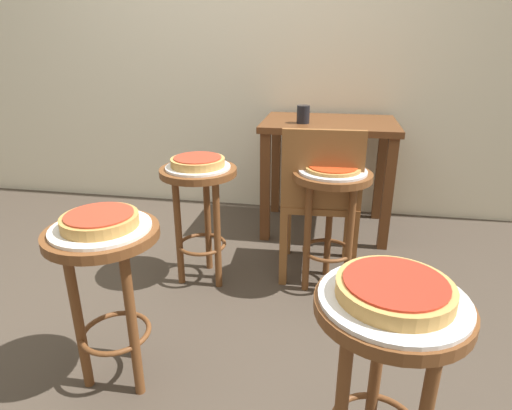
% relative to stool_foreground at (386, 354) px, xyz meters
% --- Properties ---
extents(ground_plane, '(6.00, 6.00, 0.00)m').
position_rel_stool_foreground_xyz_m(ground_plane, '(-0.86, 0.62, -0.48)').
color(ground_plane, '#42382D').
extents(back_wall, '(6.00, 0.10, 3.00)m').
position_rel_stool_foreground_xyz_m(back_wall, '(-0.86, 2.27, 1.02)').
color(back_wall, beige).
rests_on(back_wall, ground_plane).
extents(stool_foreground, '(0.39, 0.39, 0.64)m').
position_rel_stool_foreground_xyz_m(stool_foreground, '(0.00, 0.00, 0.00)').
color(stool_foreground, brown).
rests_on(stool_foreground, ground_plane).
extents(serving_plate_foreground, '(0.37, 0.37, 0.01)m').
position_rel_stool_foreground_xyz_m(serving_plate_foreground, '(0.00, -0.00, 0.17)').
color(serving_plate_foreground, silver).
rests_on(serving_plate_foreground, stool_foreground).
extents(pizza_foreground, '(0.29, 0.29, 0.05)m').
position_rel_stool_foreground_xyz_m(pizza_foreground, '(0.00, -0.00, 0.20)').
color(pizza_foreground, tan).
rests_on(pizza_foreground, serving_plate_foreground).
extents(stool_middle, '(0.39, 0.39, 0.64)m').
position_rel_stool_foreground_xyz_m(stool_middle, '(-0.93, 0.27, 0.00)').
color(stool_middle, brown).
rests_on(stool_middle, ground_plane).
extents(serving_plate_middle, '(0.34, 0.34, 0.01)m').
position_rel_stool_foreground_xyz_m(serving_plate_middle, '(-0.93, 0.27, 0.17)').
color(serving_plate_middle, white).
rests_on(serving_plate_middle, stool_middle).
extents(pizza_middle, '(0.26, 0.26, 0.05)m').
position_rel_stool_foreground_xyz_m(pizza_middle, '(-0.93, 0.27, 0.20)').
color(pizza_middle, '#B78442').
rests_on(pizza_middle, serving_plate_middle).
extents(stool_leftside, '(0.39, 0.39, 0.64)m').
position_rel_stool_foreground_xyz_m(stool_leftside, '(-0.83, 1.05, 0.00)').
color(stool_leftside, brown).
rests_on(stool_leftside, ground_plane).
extents(serving_plate_leftside, '(0.33, 0.33, 0.01)m').
position_rel_stool_foreground_xyz_m(serving_plate_leftside, '(-0.83, 1.05, 0.17)').
color(serving_plate_leftside, silver).
rests_on(serving_plate_leftside, stool_leftside).
extents(pizza_leftside, '(0.27, 0.27, 0.05)m').
position_rel_stool_foreground_xyz_m(pizza_leftside, '(-0.83, 1.05, 0.20)').
color(pizza_leftside, tan).
rests_on(pizza_leftside, serving_plate_leftside).
extents(stool_rear, '(0.39, 0.39, 0.64)m').
position_rel_stool_foreground_xyz_m(stool_rear, '(-0.16, 1.09, 0.00)').
color(stool_rear, brown).
rests_on(stool_rear, ground_plane).
extents(serving_plate_rear, '(0.34, 0.34, 0.01)m').
position_rel_stool_foreground_xyz_m(serving_plate_rear, '(-0.16, 1.09, 0.17)').
color(serving_plate_rear, silver).
rests_on(serving_plate_rear, stool_rear).
extents(pizza_rear, '(0.27, 0.27, 0.02)m').
position_rel_stool_foreground_xyz_m(pizza_rear, '(-0.16, 1.09, 0.18)').
color(pizza_rear, '#B78442').
rests_on(pizza_rear, serving_plate_rear).
extents(dining_table, '(0.86, 0.61, 0.76)m').
position_rel_stool_foreground_xyz_m(dining_table, '(-0.20, 1.87, 0.13)').
color(dining_table, '#5B3319').
rests_on(dining_table, ground_plane).
extents(cup_near_edge, '(0.08, 0.08, 0.11)m').
position_rel_stool_foreground_xyz_m(cup_near_edge, '(-0.36, 1.75, 0.33)').
color(cup_near_edge, black).
rests_on(cup_near_edge, dining_table).
extents(wooden_chair, '(0.42, 0.42, 0.85)m').
position_rel_stool_foreground_xyz_m(wooden_chair, '(-0.22, 1.20, -0.01)').
color(wooden_chair, brown).
rests_on(wooden_chair, ground_plane).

